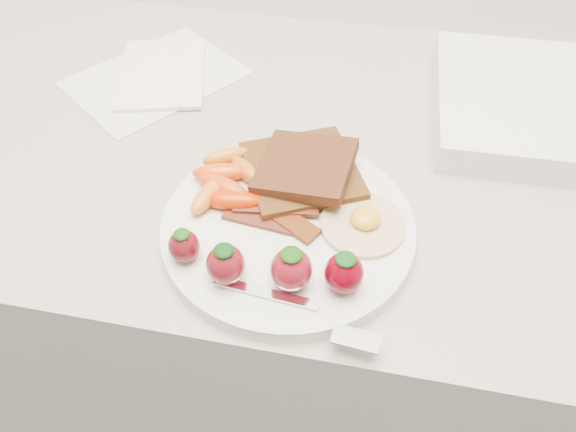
# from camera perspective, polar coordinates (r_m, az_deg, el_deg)

# --- Properties ---
(counter) EXTENTS (2.00, 0.60, 0.90)m
(counter) POSITION_cam_1_polar(r_m,az_deg,el_deg) (1.07, 1.28, -11.08)
(counter) COLOR gray
(counter) RESTS_ON ground
(plate) EXTENTS (0.27, 0.27, 0.02)m
(plate) POSITION_cam_1_polar(r_m,az_deg,el_deg) (0.60, 0.00, -1.21)
(plate) COLOR silver
(plate) RESTS_ON counter
(toast_lower) EXTENTS (0.16, 0.16, 0.01)m
(toast_lower) POSITION_cam_1_polar(r_m,az_deg,el_deg) (0.64, 1.41, 4.52)
(toast_lower) COLOR #37250D
(toast_lower) RESTS_ON plate
(toast_upper) EXTENTS (0.11, 0.11, 0.02)m
(toast_upper) POSITION_cam_1_polar(r_m,az_deg,el_deg) (0.62, 1.78, 5.06)
(toast_upper) COLOR black
(toast_upper) RESTS_ON toast_lower
(fried_egg) EXTENTS (0.12, 0.12, 0.02)m
(fried_egg) POSITION_cam_1_polar(r_m,az_deg,el_deg) (0.59, 7.67, -0.71)
(fried_egg) COLOR beige
(fried_egg) RESTS_ON plate
(bacon_strips) EXTENTS (0.11, 0.07, 0.01)m
(bacon_strips) POSITION_cam_1_polar(r_m,az_deg,el_deg) (0.60, -1.38, 0.21)
(bacon_strips) COLOR black
(bacon_strips) RESTS_ON plate
(baby_carrots) EXTENTS (0.09, 0.12, 0.02)m
(baby_carrots) POSITION_cam_1_polar(r_m,az_deg,el_deg) (0.63, -6.36, 3.51)
(baby_carrots) COLOR #DB440B
(baby_carrots) RESTS_ON plate
(strawberries) EXTENTS (0.19, 0.05, 0.05)m
(strawberries) POSITION_cam_1_polar(r_m,az_deg,el_deg) (0.53, -1.77, -4.99)
(strawberries) COLOR #530B11
(strawberries) RESTS_ON plate
(fork) EXTENTS (0.16, 0.05, 0.00)m
(fork) POSITION_cam_1_polar(r_m,az_deg,el_deg) (0.52, 1.78, -9.82)
(fork) COLOR white
(fork) RESTS_ON plate
(paper_sheet) EXTENTS (0.27, 0.28, 0.00)m
(paper_sheet) POSITION_cam_1_polar(r_m,az_deg,el_deg) (0.85, -13.28, 13.50)
(paper_sheet) COLOR silver
(paper_sheet) RESTS_ON counter
(notepad) EXTENTS (0.16, 0.20, 0.01)m
(notepad) POSITION_cam_1_polar(r_m,az_deg,el_deg) (0.85, -12.66, 13.97)
(notepad) COLOR white
(notepad) RESTS_ON paper_sheet
(appliance) EXTENTS (0.33, 0.27, 0.04)m
(appliance) POSITION_cam_1_polar(r_m,az_deg,el_deg) (0.82, 26.28, 9.82)
(appliance) COLOR silver
(appliance) RESTS_ON counter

